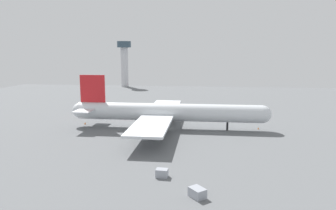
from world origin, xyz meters
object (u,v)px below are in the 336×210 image
object	(u,v)px
safety_cone_nose	(258,128)
control_tower	(124,59)
cargo_container_aft	(197,193)
cargo_airplane	(167,112)
cargo_container_fore	(162,173)
safety_cone_tail	(85,123)
pushback_tractor	(140,109)

from	to	relation	value
safety_cone_nose	control_tower	world-z (taller)	control_tower
cargo_container_aft	safety_cone_nose	xyz separation A→B (m)	(19.61, 53.35, -0.52)
cargo_airplane	control_tower	xyz separation A→B (m)	(-48.44, 130.35, 15.48)
cargo_container_aft	control_tower	size ratio (longest dim) A/B	0.11
control_tower	cargo_container_fore	bearing A→B (deg)	-73.08
cargo_airplane	safety_cone_tail	distance (m)	31.02
cargo_container_aft	safety_cone_tail	distance (m)	68.28
pushback_tractor	safety_cone_nose	world-z (taller)	pushback_tractor
safety_cone_tail	safety_cone_nose	bearing A→B (deg)	-0.26
pushback_tractor	cargo_container_fore	size ratio (longest dim) A/B	1.78
cargo_container_aft	control_tower	bearing A→B (deg)	108.37
safety_cone_tail	control_tower	xyz separation A→B (m)	(-17.98, 127.71, 20.69)
pushback_tractor	safety_cone_tail	xyz separation A→B (m)	(-14.63, -27.88, -0.79)
cargo_airplane	pushback_tractor	xyz separation A→B (m)	(-15.83, 30.52, -4.43)
pushback_tractor	control_tower	distance (m)	106.89
pushback_tractor	safety_cone_tail	bearing A→B (deg)	-117.69
cargo_airplane	cargo_container_fore	distance (m)	42.99
cargo_container_fore	pushback_tractor	bearing A→B (deg)	105.30
safety_cone_nose	cargo_airplane	bearing A→B (deg)	-175.71
pushback_tractor	safety_cone_nose	size ratio (longest dim) A/B	6.50
safety_cone_nose	safety_cone_tail	world-z (taller)	safety_cone_tail
pushback_tractor	control_tower	size ratio (longest dim) A/B	0.14
control_tower	pushback_tractor	bearing A→B (deg)	-71.91
pushback_tractor	cargo_airplane	bearing A→B (deg)	-62.58
pushback_tractor	cargo_container_aft	size ratio (longest dim) A/B	1.27
cargo_container_fore	cargo_container_aft	world-z (taller)	cargo_container_aft
safety_cone_nose	safety_cone_tail	size ratio (longest dim) A/B	0.86
cargo_airplane	pushback_tractor	distance (m)	34.66
cargo_airplane	cargo_container_aft	world-z (taller)	cargo_airplane
cargo_container_fore	safety_cone_nose	distance (m)	52.51
cargo_container_fore	control_tower	world-z (taller)	control_tower
cargo_container_fore	safety_cone_nose	bearing A→B (deg)	58.73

